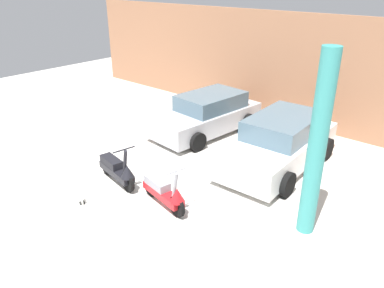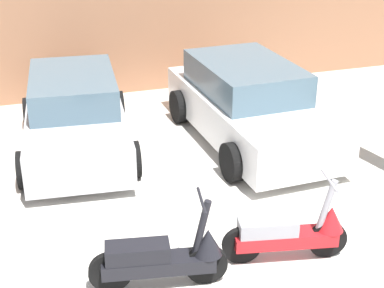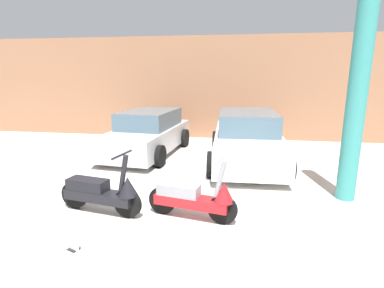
{
  "view_description": "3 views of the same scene",
  "coord_description": "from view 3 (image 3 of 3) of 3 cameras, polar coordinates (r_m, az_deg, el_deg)",
  "views": [
    {
      "loc": [
        5.88,
        -4.23,
        4.88
      ],
      "look_at": [
        0.08,
        2.43,
        0.86
      ],
      "focal_mm": 35.0,
      "sensor_mm": 36.0,
      "label": 1
    },
    {
      "loc": [
        -2.4,
        -4.62,
        4.42
      ],
      "look_at": [
        -0.11,
        2.46,
        0.98
      ],
      "focal_mm": 55.0,
      "sensor_mm": 36.0,
      "label": 2
    },
    {
      "loc": [
        1.33,
        -3.8,
        2.41
      ],
      "look_at": [
        0.37,
        2.29,
        0.97
      ],
      "focal_mm": 28.0,
      "sensor_mm": 36.0,
      "label": 3
    }
  ],
  "objects": [
    {
      "name": "ground_plane",
      "position": [
        4.69,
        -9.24,
        -17.89
      ],
      "size": [
        28.0,
        28.0,
        0.0
      ],
      "primitive_type": "plane",
      "color": "silver"
    },
    {
      "name": "scooter_front_right",
      "position": [
        5.1,
        0.64,
        -10.11
      ],
      "size": [
        1.57,
        0.65,
        1.1
      ],
      "rotation": [
        0.0,
        0.0,
        -0.19
      ],
      "color": "black",
      "rests_on": "ground_plane"
    },
    {
      "name": "car_rear_left",
      "position": [
        9.34,
        -8.38,
        2.04
      ],
      "size": [
        2.16,
        4.01,
        1.31
      ],
      "rotation": [
        0.0,
        0.0,
        -1.67
      ],
      "color": "#B7B7BC",
      "rests_on": "ground_plane"
    },
    {
      "name": "car_rear_center",
      "position": [
        8.37,
        10.44,
        0.97
      ],
      "size": [
        2.13,
        4.2,
        1.4
      ],
      "rotation": [
        0.0,
        0.0,
        -1.53
      ],
      "color": "white",
      "rests_on": "ground_plane"
    },
    {
      "name": "wall_back",
      "position": [
        11.47,
        2.35,
        10.58
      ],
      "size": [
        19.6,
        0.12,
        3.79
      ],
      "primitive_type": "cube",
      "color": "#9E6B4C",
      "rests_on": "ground_plane"
    },
    {
      "name": "placard_near_left_scooter",
      "position": [
        4.71,
        -21.74,
        -17.0
      ],
      "size": [
        0.2,
        0.17,
        0.26
      ],
      "rotation": [
        0.0,
        0.0,
        -0.39
      ],
      "color": "black",
      "rests_on": "ground_plane"
    },
    {
      "name": "scooter_front_left",
      "position": [
        5.53,
        -16.61,
        -8.71
      ],
      "size": [
        1.61,
        0.65,
        1.13
      ],
      "rotation": [
        0.0,
        0.0,
        -0.18
      ],
      "color": "black",
      "rests_on": "ground_plane"
    },
    {
      "name": "support_column_side",
      "position": [
        6.35,
        28.8,
        6.9
      ],
      "size": [
        0.35,
        0.35,
        3.79
      ],
      "primitive_type": "cylinder",
      "color": "teal",
      "rests_on": "ground_plane"
    }
  ]
}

